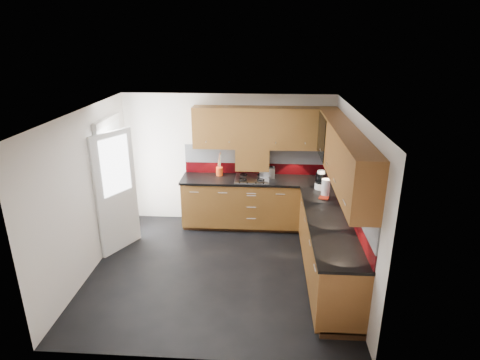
# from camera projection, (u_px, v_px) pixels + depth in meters

# --- Properties ---
(room) EXTENTS (4.00, 3.80, 2.64)m
(room) POSITION_uv_depth(u_px,v_px,m) (216.00, 177.00, 5.60)
(room) COLOR black
(base_cabinets) EXTENTS (2.70, 3.20, 0.95)m
(base_cabinets) POSITION_uv_depth(u_px,v_px,m) (288.00, 225.00, 6.57)
(base_cabinets) COLOR brown
(base_cabinets) RESTS_ON room
(countertop) EXTENTS (2.72, 3.22, 0.04)m
(countertop) POSITION_uv_depth(u_px,v_px,m) (288.00, 198.00, 6.39)
(countertop) COLOR black
(countertop) RESTS_ON base_cabinets
(backsplash) EXTENTS (2.70, 3.20, 0.54)m
(backsplash) POSITION_uv_depth(u_px,v_px,m) (302.00, 176.00, 6.49)
(backsplash) COLOR maroon
(backsplash) RESTS_ON countertop
(upper_cabinets) EXTENTS (2.50, 3.20, 0.72)m
(upper_cabinets) POSITION_uv_depth(u_px,v_px,m) (302.00, 141.00, 6.14)
(upper_cabinets) COLOR brown
(upper_cabinets) RESTS_ON room
(extractor_hood) EXTENTS (0.60, 0.33, 0.40)m
(extractor_hood) POSITION_uv_depth(u_px,v_px,m) (253.00, 158.00, 7.18)
(extractor_hood) COLOR brown
(extractor_hood) RESTS_ON room
(glass_cabinet) EXTENTS (0.32, 0.80, 0.66)m
(glass_cabinet) POSITION_uv_depth(u_px,v_px,m) (331.00, 135.00, 6.37)
(glass_cabinet) COLOR black
(glass_cabinet) RESTS_ON room
(back_door) EXTENTS (0.42, 1.19, 2.04)m
(back_door) POSITION_uv_depth(u_px,v_px,m) (115.00, 186.00, 6.57)
(back_door) COLOR white
(back_door) RESTS_ON room
(gas_hob) EXTENTS (0.61, 0.53, 0.05)m
(gas_hob) POSITION_uv_depth(u_px,v_px,m) (252.00, 178.00, 7.13)
(gas_hob) COLOR silver
(gas_hob) RESTS_ON countertop
(utensil_pot) EXTENTS (0.12, 0.12, 0.44)m
(utensil_pot) POSITION_uv_depth(u_px,v_px,m) (219.00, 170.00, 7.31)
(utensil_pot) COLOR #E84B15
(utensil_pot) RESTS_ON countertop
(toaster) EXTENTS (0.28, 0.18, 0.20)m
(toaster) POSITION_uv_depth(u_px,v_px,m) (267.00, 172.00, 7.21)
(toaster) COLOR silver
(toaster) RESTS_ON countertop
(food_processor) EXTENTS (0.19, 0.19, 0.32)m
(food_processor) POSITION_uv_depth(u_px,v_px,m) (321.00, 181.00, 6.65)
(food_processor) COLOR white
(food_processor) RESTS_ON countertop
(paper_towel) EXTENTS (0.14, 0.14, 0.28)m
(paper_towel) POSITION_uv_depth(u_px,v_px,m) (326.00, 187.00, 6.38)
(paper_towel) COLOR white
(paper_towel) RESTS_ON countertop
(orange_cloth) EXTENTS (0.18, 0.16, 0.02)m
(orange_cloth) POSITION_uv_depth(u_px,v_px,m) (324.00, 198.00, 6.32)
(orange_cloth) COLOR red
(orange_cloth) RESTS_ON countertop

